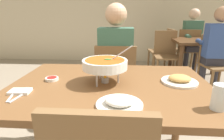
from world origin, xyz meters
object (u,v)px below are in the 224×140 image
object	(u,v)px
dining_table_far	(201,47)
chair_bg_corner	(166,52)
sauce_dish	(52,79)
diner_main	(116,58)
curry_bowl	(105,64)
drink_glass	(219,98)
chair_bg_middle	(187,48)
rice_plate	(119,103)
patron_bg_middle	(192,37)
chair_diner_main	(116,79)
chair_bg_right	(165,48)
chair_bg_left	(215,60)
appetizer_plate	(180,80)
dining_table_main	(111,98)
patron_bg_left	(216,45)

from	to	relation	value
dining_table_far	chair_bg_corner	distance (m)	0.62
dining_table_far	sauce_dish	bearing A→B (deg)	-130.85
diner_main	dining_table_far	size ratio (longest dim) A/B	1.31
curry_bowl	dining_table_far	xyz separation A→B (m)	(1.53, 2.22, -0.26)
drink_glass	chair_bg_middle	bearing A→B (deg)	74.09
rice_plate	patron_bg_middle	xyz separation A→B (m)	(1.44, 3.11, -0.03)
chair_diner_main	dining_table_far	world-z (taller)	chair_diner_main
chair_bg_right	patron_bg_middle	xyz separation A→B (m)	(0.56, 0.04, 0.24)
chair_diner_main	diner_main	bearing A→B (deg)	90.00
chair_bg_left	chair_bg_right	xyz separation A→B (m)	(-0.57, 1.02, 0.00)
drink_glass	chair_bg_left	bearing A→B (deg)	64.51
dining_table_far	diner_main	bearing A→B (deg)	-135.58
chair_bg_corner	patron_bg_middle	bearing A→B (deg)	36.88
rice_plate	chair_bg_middle	bearing A→B (deg)	66.23
rice_plate	chair_bg_right	distance (m)	3.20
chair_bg_right	appetizer_plate	bearing A→B (deg)	-100.15
dining_table_main	drink_glass	world-z (taller)	drink_glass
curry_bowl	chair_bg_left	xyz separation A→B (m)	(1.56, 1.72, -0.37)
curry_bowl	drink_glass	xyz separation A→B (m)	(0.59, -0.32, -0.07)
chair_diner_main	sauce_dish	bearing A→B (deg)	-120.39
dining_table_main	appetizer_plate	xyz separation A→B (m)	(0.47, 0.05, 0.12)
chair_diner_main	chair_bg_right	distance (m)	2.22
dining_table_far	patron_bg_left	distance (m)	0.56
diner_main	chair_bg_right	distance (m)	2.21
dining_table_far	chair_diner_main	bearing A→B (deg)	-134.94
sauce_dish	diner_main	bearing A→B (deg)	60.72
diner_main	curry_bowl	bearing A→B (deg)	-92.89
diner_main	chair_bg_left	size ratio (longest dim) A/B	1.46
dining_table_far	chair_bg_left	xyz separation A→B (m)	(0.04, -0.51, -0.11)
chair_diner_main	chair_bg_left	size ratio (longest dim) A/B	1.00
rice_plate	chair_bg_middle	distance (m)	3.40
chair_diner_main	dining_table_far	bearing A→B (deg)	45.06
chair_bg_left	chair_bg_right	size ratio (longest dim) A/B	1.00
rice_plate	sauce_dish	distance (m)	0.60
curry_bowl	drink_glass	size ratio (longest dim) A/B	2.56
chair_diner_main	diner_main	size ratio (longest dim) A/B	0.69
dining_table_far	chair_bg_middle	distance (m)	0.56
appetizer_plate	sauce_dish	bearing A→B (deg)	-179.27
dining_table_far	patron_bg_left	xyz separation A→B (m)	(-0.01, -0.54, 0.13)
chair_bg_left	chair_bg_middle	xyz separation A→B (m)	(-0.09, 1.06, 0.00)
diner_main	chair_bg_left	distance (m)	1.81
chair_bg_middle	patron_bg_middle	world-z (taller)	patron_bg_middle
appetizer_plate	dining_table_far	distance (m)	2.42
chair_bg_corner	patron_bg_middle	size ratio (longest dim) A/B	0.69
chair_bg_middle	dining_table_far	bearing A→B (deg)	-84.38
chair_diner_main	patron_bg_left	distance (m)	1.77
drink_glass	chair_bg_middle	size ratio (longest dim) A/B	0.14
chair_bg_middle	chair_bg_corner	xyz separation A→B (m)	(-0.55, -0.47, 0.00)
appetizer_plate	chair_diner_main	bearing A→B (deg)	123.64
chair_bg_corner	patron_bg_middle	xyz separation A→B (m)	(0.63, 0.47, 0.24)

